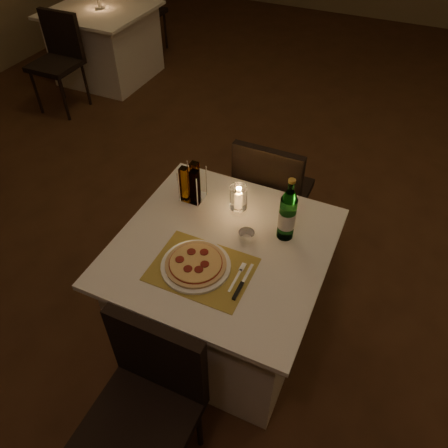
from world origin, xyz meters
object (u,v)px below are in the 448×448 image
at_px(chair_near, 149,394).
at_px(neighbor_table_left, 106,44).
at_px(hurricane_candle, 238,198).
at_px(water_bottle, 287,215).
at_px(tumbler, 246,238).
at_px(plate, 196,266).
at_px(pizza, 196,263).
at_px(chair_far, 270,189).
at_px(main_table, 222,291).

bearing_deg(chair_near, neighbor_table_left, 128.25).
bearing_deg(hurricane_candle, water_bottle, -11.39).
bearing_deg(chair_near, water_bottle, 74.25).
bearing_deg(tumbler, plate, -123.04).
bearing_deg(chair_near, pizza, 95.37).
distance_m(chair_near, chair_far, 1.43).
height_order(plate, tumbler, tumbler).
distance_m(pizza, water_bottle, 0.49).
xyz_separation_m(pizza, water_bottle, (0.30, 0.36, 0.11)).
height_order(main_table, tumbler, tumbler).
xyz_separation_m(plate, hurricane_candle, (0.03, 0.42, 0.09)).
xyz_separation_m(chair_far, tumbler, (0.10, -0.66, 0.23)).
xyz_separation_m(chair_far, plate, (-0.05, -0.89, 0.20)).
relative_size(plate, pizza, 1.14).
distance_m(chair_near, tumbler, 0.81).
xyz_separation_m(chair_near, hurricane_candle, (-0.02, 0.95, 0.29)).
height_order(chair_far, pizza, chair_far).
bearing_deg(plate, tumbler, 56.96).
relative_size(water_bottle, neighbor_table_left, 0.35).
height_order(main_table, hurricane_candle, hurricane_candle).
height_order(main_table, chair_far, chair_far).
distance_m(chair_far, water_bottle, 0.68).
relative_size(plate, water_bottle, 0.92).
relative_size(hurricane_candle, neighbor_table_left, 0.17).
bearing_deg(pizza, chair_near, -84.63).
relative_size(tumbler, hurricane_candle, 0.45).
relative_size(chair_far, plate, 2.81).
height_order(chair_far, water_bottle, water_bottle).
height_order(plate, pizza, pizza).
bearing_deg(chair_far, water_bottle, -64.58).
distance_m(plate, neighbor_table_left, 3.71).
xyz_separation_m(chair_far, water_bottle, (0.25, -0.53, 0.33)).
distance_m(chair_far, pizza, 0.92).
distance_m(chair_near, pizza, 0.58).
bearing_deg(water_bottle, chair_far, 115.42).
bearing_deg(main_table, plate, -105.52).
bearing_deg(chair_near, plate, 95.35).
bearing_deg(chair_near, chair_far, 90.00).
xyz_separation_m(tumbler, neighbor_table_left, (-2.66, 2.47, -0.40)).
height_order(chair_near, water_bottle, water_bottle).
height_order(chair_far, hurricane_candle, hurricane_candle).
height_order(chair_near, plate, chair_near).
bearing_deg(chair_far, chair_near, -90.00).
distance_m(hurricane_candle, neighbor_table_left, 3.45).
bearing_deg(chair_far, hurricane_candle, -92.31).
relative_size(chair_near, pizza, 3.21).
height_order(tumbler, water_bottle, water_bottle).
bearing_deg(hurricane_candle, tumbler, -56.76).
relative_size(chair_near, hurricane_candle, 5.28).
xyz_separation_m(plate, pizza, (-0.00, 0.00, 0.02)).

